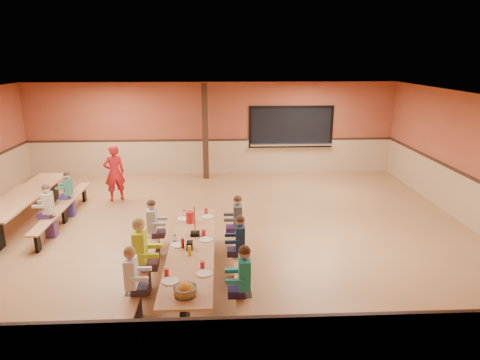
{
  "coord_description": "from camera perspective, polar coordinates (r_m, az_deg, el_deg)",
  "views": [
    {
      "loc": [
        0.26,
        -8.91,
        3.83
      ],
      "look_at": [
        0.69,
        0.21,
        1.15
      ],
      "focal_mm": 32.0,
      "sensor_mm": 36.0,
      "label": 1
    }
  ],
  "objects": [
    {
      "name": "ground",
      "position": [
        9.7,
        -4.07,
        -6.93
      ],
      "size": [
        12.0,
        12.0,
        0.0
      ],
      "primitive_type": "plane",
      "color": "brown",
      "rests_on": "ground"
    },
    {
      "name": "room_envelope",
      "position": [
        9.45,
        -4.15,
        -3.08
      ],
      "size": [
        12.04,
        10.04,
        3.02
      ],
      "color": "#9B462D",
      "rests_on": "ground"
    },
    {
      "name": "kitchen_pass_through",
      "position": [
        14.26,
        6.81,
        6.81
      ],
      "size": [
        2.78,
        0.28,
        1.38
      ],
      "color": "black",
      "rests_on": "ground"
    },
    {
      "name": "structural_post",
      "position": [
        13.52,
        -4.66,
        6.4
      ],
      "size": [
        0.18,
        0.18,
        3.0
      ],
      "primitive_type": "cube",
      "color": "black",
      "rests_on": "ground"
    },
    {
      "name": "cafeteria_table_main",
      "position": [
        7.35,
        -6.41,
        -10.46
      ],
      "size": [
        1.91,
        3.7,
        0.74
      ],
      "color": "#B07446",
      "rests_on": "ground"
    },
    {
      "name": "cafeteria_table_second",
      "position": [
        11.15,
        -26.56,
        -2.67
      ],
      "size": [
        1.91,
        3.7,
        0.74
      ],
      "color": "#B07446",
      "rests_on": "ground"
    },
    {
      "name": "seated_child_white_left",
      "position": [
        6.65,
        -14.21,
        -13.35
      ],
      "size": [
        0.35,
        0.29,
        1.18
      ],
      "primitive_type": null,
      "color": "white",
      "rests_on": "ground"
    },
    {
      "name": "seated_adult_yellow",
      "position": [
        7.28,
        -13.1,
        -9.93
      ],
      "size": [
        0.42,
        0.34,
        1.31
      ],
      "primitive_type": null,
      "color": "#C3DE22",
      "rests_on": "ground"
    },
    {
      "name": "seated_child_grey_left",
      "position": [
        8.46,
        -11.57,
        -6.51
      ],
      "size": [
        0.35,
        0.29,
        1.18
      ],
      "primitive_type": null,
      "color": "#B0B0B0",
      "rests_on": "ground"
    },
    {
      "name": "seated_child_teal_right",
      "position": [
        6.41,
        0.6,
        -13.85
      ],
      "size": [
        0.37,
        0.3,
        1.21
      ],
      "primitive_type": null,
      "color": "teal",
      "rests_on": "ground"
    },
    {
      "name": "seated_child_navy_right",
      "position": [
        7.58,
        0.02,
        -9.01
      ],
      "size": [
        0.35,
        0.28,
        1.16
      ],
      "primitive_type": null,
      "color": "#152A4E",
      "rests_on": "ground"
    },
    {
      "name": "seated_child_char_right",
      "position": [
        8.51,
        -0.31,
        -6.01
      ],
      "size": [
        0.36,
        0.29,
        1.18
      ],
      "primitive_type": null,
      "color": "#494E53",
      "rests_on": "ground"
    },
    {
      "name": "seated_child_green_sec",
      "position": [
        11.23,
        -21.85,
        -1.8
      ],
      "size": [
        0.32,
        0.26,
        1.11
      ],
      "primitive_type": null,
      "color": "#31745B",
      "rests_on": "ground"
    },
    {
      "name": "seated_child_tan_sec",
      "position": [
        10.09,
        -24.12,
        -3.85
      ],
      "size": [
        0.35,
        0.29,
        1.18
      ],
      "primitive_type": null,
      "color": "#A8A189",
      "rests_on": "ground"
    },
    {
      "name": "standing_woman",
      "position": [
        12.0,
        -16.4,
        0.92
      ],
      "size": [
        0.67,
        0.59,
        1.54
      ],
      "primitive_type": "imported",
      "rotation": [
        0.0,
        0.0,
        3.62
      ],
      "color": "red",
      "rests_on": "ground"
    },
    {
      "name": "punch_pitcher",
      "position": [
        8.24,
        -6.7,
        -4.95
      ],
      "size": [
        0.16,
        0.16,
        0.22
      ],
      "primitive_type": "cylinder",
      "color": "red",
      "rests_on": "cafeteria_table_main"
    },
    {
      "name": "chip_bowl",
      "position": [
        5.94,
        -7.35,
        -14.31
      ],
      "size": [
        0.32,
        0.32,
        0.15
      ],
      "primitive_type": null,
      "color": "orange",
      "rests_on": "cafeteria_table_main"
    },
    {
      "name": "napkin_dispenser",
      "position": [
        7.19,
        -6.72,
        -8.66
      ],
      "size": [
        0.1,
        0.14,
        0.13
      ],
      "primitive_type": "cube",
      "color": "black",
      "rests_on": "cafeteria_table_main"
    },
    {
      "name": "condiment_mustard",
      "position": [
        6.96,
        -6.73,
        -9.35
      ],
      "size": [
        0.06,
        0.06,
        0.17
      ],
      "primitive_type": "cylinder",
      "color": "yellow",
      "rests_on": "cafeteria_table_main"
    },
    {
      "name": "condiment_ketchup",
      "position": [
        7.23,
        -7.66,
        -8.35
      ],
      "size": [
        0.06,
        0.06,
        0.17
      ],
      "primitive_type": "cylinder",
      "color": "#B2140F",
      "rests_on": "cafeteria_table_main"
    },
    {
      "name": "table_paddle",
      "position": [
        7.67,
        -6.03,
        -6.39
      ],
      "size": [
        0.16,
        0.16,
        0.56
      ],
      "color": "black",
      "rests_on": "cafeteria_table_main"
    },
    {
      "name": "place_settings",
      "position": [
        7.23,
        -6.48,
        -8.56
      ],
      "size": [
        0.65,
        3.3,
        0.11
      ],
      "primitive_type": null,
      "color": "beige",
      "rests_on": "cafeteria_table_main"
    }
  ]
}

